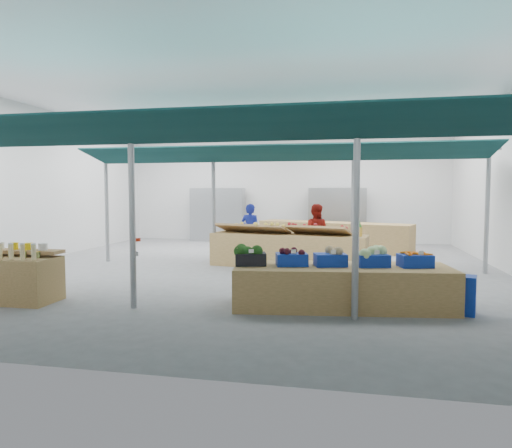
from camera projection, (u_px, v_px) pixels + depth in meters
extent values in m
plane|color=slate|center=(247.00, 269.00, 11.10)|extent=(13.00, 13.00, 0.00)
plane|color=silver|center=(247.00, 94.00, 10.81)|extent=(13.00, 13.00, 0.00)
plane|color=silver|center=(284.00, 186.00, 17.31)|extent=(12.00, 0.00, 12.00)
plane|color=silver|center=(28.00, 184.00, 12.14)|extent=(0.00, 13.00, 13.00)
cylinder|color=gray|center=(107.00, 206.00, 12.28)|extent=(0.10, 0.10, 3.00)
cylinder|color=gray|center=(132.00, 215.00, 7.29)|extent=(0.10, 0.10, 3.00)
cylinder|color=gray|center=(214.00, 207.00, 11.68)|extent=(0.10, 0.10, 3.00)
cylinder|color=gray|center=(356.00, 218.00, 6.59)|extent=(0.10, 0.10, 3.00)
cylinder|color=gray|center=(353.00, 208.00, 10.99)|extent=(0.10, 0.10, 3.00)
cylinder|color=gray|center=(487.00, 208.00, 10.40)|extent=(0.10, 0.10, 3.00)
cylinder|color=gray|center=(238.00, 127.00, 6.84)|extent=(10.00, 0.06, 0.06)
cylinder|color=gray|center=(281.00, 152.00, 11.24)|extent=(10.00, 0.06, 0.06)
cube|color=#0B2D2F|center=(227.00, 125.00, 6.21)|extent=(9.50, 1.28, 0.30)
cube|color=#0B2D2F|center=(248.00, 137.00, 7.48)|extent=(9.50, 1.28, 0.30)
cube|color=#0B2D2F|center=(277.00, 153.00, 10.61)|extent=(9.50, 1.28, 0.30)
cube|color=#0B2D2F|center=(285.00, 157.00, 11.88)|extent=(9.50, 1.28, 0.30)
cube|color=#B23F33|center=(218.00, 215.00, 17.39)|extent=(2.00, 0.50, 2.00)
cube|color=#B23F33|center=(337.00, 216.00, 16.50)|extent=(2.00, 0.50, 2.00)
cube|color=brown|center=(7.00, 279.00, 7.80)|extent=(1.72, 0.78, 0.76)
cube|color=#997247|center=(16.00, 251.00, 8.00)|extent=(1.72, 0.35, 0.06)
cube|color=brown|center=(342.00, 287.00, 7.41)|extent=(3.59, 1.60, 0.67)
cube|color=brown|center=(288.00, 250.00, 11.40)|extent=(3.97, 1.44, 0.83)
cube|color=brown|center=(333.00, 236.00, 14.81)|extent=(5.04, 2.57, 0.90)
cube|color=#0D2B95|center=(458.00, 294.00, 7.02)|extent=(0.58, 0.47, 0.60)
imported|color=navy|center=(250.00, 232.00, 12.69)|extent=(0.61, 0.45, 1.55)
imported|color=maroon|center=(315.00, 233.00, 12.33)|extent=(0.83, 0.69, 1.55)
cube|color=black|center=(251.00, 259.00, 7.49)|extent=(0.57, 0.47, 0.20)
cube|color=white|center=(251.00, 251.00, 7.26)|extent=(0.08, 0.03, 0.06)
cube|color=#0D2B95|center=(292.00, 259.00, 7.44)|extent=(0.57, 0.47, 0.20)
cube|color=white|center=(294.00, 251.00, 7.21)|extent=(0.08, 0.03, 0.06)
cube|color=#0D2B95|center=(330.00, 260.00, 7.40)|extent=(0.57, 0.47, 0.20)
cube|color=white|center=(334.00, 252.00, 7.17)|extent=(0.08, 0.03, 0.06)
cube|color=#0D2B95|center=(372.00, 260.00, 7.35)|extent=(0.57, 0.47, 0.20)
cube|color=white|center=(377.00, 252.00, 7.12)|extent=(0.08, 0.03, 0.06)
cube|color=#0D2B95|center=(415.00, 261.00, 7.30)|extent=(0.57, 0.47, 0.20)
cube|color=white|center=(421.00, 253.00, 7.07)|extent=(0.08, 0.03, 0.06)
sphere|color=brown|center=(241.00, 251.00, 7.37)|extent=(0.09, 0.09, 0.09)
sphere|color=brown|center=(238.00, 249.00, 7.36)|extent=(0.06, 0.06, 0.06)
cylinder|color=red|center=(137.00, 240.00, 7.39)|extent=(0.12, 0.12, 0.05)
cube|color=white|center=(136.00, 254.00, 7.35)|extent=(0.10, 0.01, 0.07)
cube|color=#997247|center=(252.00, 228.00, 11.58)|extent=(2.01, 1.17, 0.26)
cube|color=#997247|center=(318.00, 230.00, 11.02)|extent=(1.63, 1.06, 0.26)
cylinder|color=#8C6019|center=(359.00, 232.00, 10.70)|extent=(0.14, 0.14, 0.22)
cone|color=#26661E|center=(359.00, 224.00, 10.68)|extent=(0.12, 0.12, 0.18)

